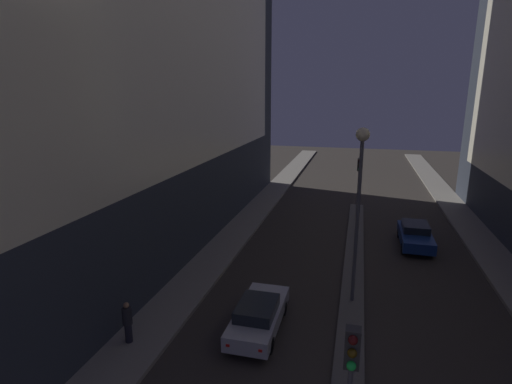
{
  "coord_description": "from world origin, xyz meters",
  "views": [
    {
      "loc": [
        -0.12,
        -4.17,
        9.46
      ],
      "look_at": [
        -6.36,
        19.86,
        3.19
      ],
      "focal_mm": 28.0,
      "sensor_mm": 36.0,
      "label": 1
    }
  ],
  "objects_px": {
    "car_left_lane": "(259,315)",
    "car_right_lane": "(415,235)",
    "street_lamp": "(360,180)",
    "pedestrian_on_left_sidewalk": "(128,321)",
    "traffic_light_near": "(350,381)",
    "traffic_light_mid": "(359,175)"
  },
  "relations": [
    {
      "from": "traffic_light_mid",
      "to": "car_right_lane",
      "type": "height_order",
      "value": "traffic_light_mid"
    },
    {
      "from": "street_lamp",
      "to": "traffic_light_near",
      "type": "bearing_deg",
      "value": -90.0
    },
    {
      "from": "traffic_light_mid",
      "to": "pedestrian_on_left_sidewalk",
      "type": "height_order",
      "value": "traffic_light_mid"
    },
    {
      "from": "traffic_light_near",
      "to": "car_left_lane",
      "type": "relative_size",
      "value": 1.05
    },
    {
      "from": "car_left_lane",
      "to": "car_right_lane",
      "type": "relative_size",
      "value": 1.0
    },
    {
      "from": "street_lamp",
      "to": "pedestrian_on_left_sidewalk",
      "type": "bearing_deg",
      "value": -146.43
    },
    {
      "from": "traffic_light_mid",
      "to": "pedestrian_on_left_sidewalk",
      "type": "distance_m",
      "value": 19.63
    },
    {
      "from": "street_lamp",
      "to": "car_left_lane",
      "type": "bearing_deg",
      "value": -138.27
    },
    {
      "from": "car_left_lane",
      "to": "traffic_light_near",
      "type": "bearing_deg",
      "value": -60.75
    },
    {
      "from": "traffic_light_mid",
      "to": "car_left_lane",
      "type": "relative_size",
      "value": 1.05
    },
    {
      "from": "traffic_light_near",
      "to": "traffic_light_mid",
      "type": "bearing_deg",
      "value": 90.0
    },
    {
      "from": "street_lamp",
      "to": "car_left_lane",
      "type": "distance_m",
      "value": 7.04
    },
    {
      "from": "traffic_light_mid",
      "to": "street_lamp",
      "type": "height_order",
      "value": "street_lamp"
    },
    {
      "from": "traffic_light_near",
      "to": "pedestrian_on_left_sidewalk",
      "type": "relative_size",
      "value": 2.81
    },
    {
      "from": "car_right_lane",
      "to": "traffic_light_mid",
      "type": "bearing_deg",
      "value": 131.46
    },
    {
      "from": "traffic_light_mid",
      "to": "car_right_lane",
      "type": "xyz_separation_m",
      "value": [
        3.63,
        -4.11,
        -2.79
      ]
    },
    {
      "from": "traffic_light_near",
      "to": "car_left_lane",
      "type": "distance_m",
      "value": 7.94
    },
    {
      "from": "pedestrian_on_left_sidewalk",
      "to": "car_right_lane",
      "type": "bearing_deg",
      "value": 48.95
    },
    {
      "from": "traffic_light_near",
      "to": "street_lamp",
      "type": "height_order",
      "value": "street_lamp"
    },
    {
      "from": "car_left_lane",
      "to": "pedestrian_on_left_sidewalk",
      "type": "xyz_separation_m",
      "value": [
        -4.55,
        -2.19,
        0.32
      ]
    },
    {
      "from": "street_lamp",
      "to": "pedestrian_on_left_sidewalk",
      "type": "distance_m",
      "value": 10.92
    },
    {
      "from": "street_lamp",
      "to": "car_left_lane",
      "type": "height_order",
      "value": "street_lamp"
    }
  ]
}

